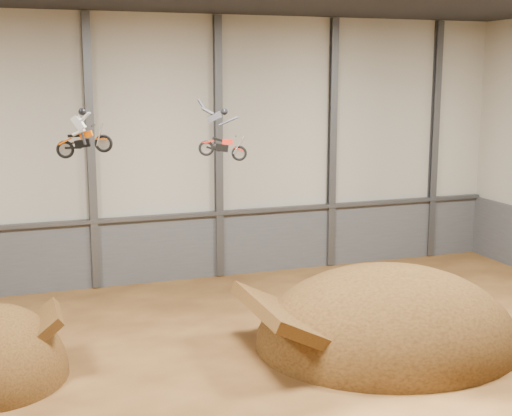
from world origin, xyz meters
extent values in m
plane|color=#503015|center=(0.00, 0.00, 0.00)|extent=(40.00, 40.00, 0.00)
cube|color=#B6B0A1|center=(0.00, 15.00, 7.00)|extent=(40.00, 0.10, 14.00)
cube|color=#4F5156|center=(0.00, 14.90, 1.75)|extent=(39.80, 0.18, 3.50)
cube|color=#47494F|center=(0.00, 14.75, 3.55)|extent=(39.80, 0.35, 0.20)
cube|color=#47494F|center=(-3.33, 14.80, 7.00)|extent=(0.40, 0.36, 13.90)
cube|color=#47494F|center=(3.33, 14.80, 7.00)|extent=(0.40, 0.36, 13.90)
cube|color=#47494F|center=(10.00, 14.80, 7.00)|extent=(0.40, 0.36, 13.90)
cube|color=#47494F|center=(16.67, 14.80, 7.00)|extent=(0.40, 0.36, 13.90)
ellipsoid|color=#3B240E|center=(7.09, 3.04, 0.00)|extent=(11.05, 9.77, 6.37)
camera|label=1|loc=(-7.26, -21.57, 10.96)|focal=50.00mm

